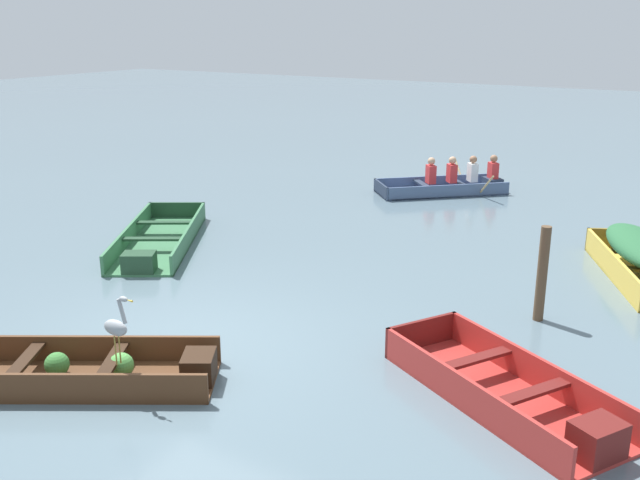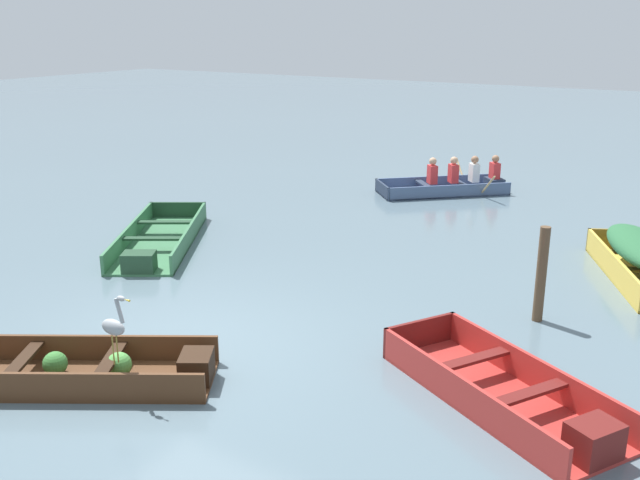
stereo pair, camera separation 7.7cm
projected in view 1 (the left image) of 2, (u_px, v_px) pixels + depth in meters
ground_plane at (184, 346)px, 9.16m from camera, size 80.00×80.00×0.00m
dinghy_dark_varnish_foreground at (83, 372)px, 8.22m from camera, size 3.41×2.59×0.36m
skiff_green_near_moored at (158, 241)px, 13.14m from camera, size 2.87×3.68×0.36m
skiff_red_mid_moored at (510, 394)px, 7.70m from camera, size 3.09×2.40×0.40m
rowboat_slate_blue_with_crew at (450, 184)px, 17.26m from camera, size 2.97×2.87×0.88m
heron_on_dinghy at (116, 326)px, 7.76m from camera, size 0.45×0.14×0.84m
mooring_post at (542, 274)px, 9.77m from camera, size 0.14×0.14×1.36m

